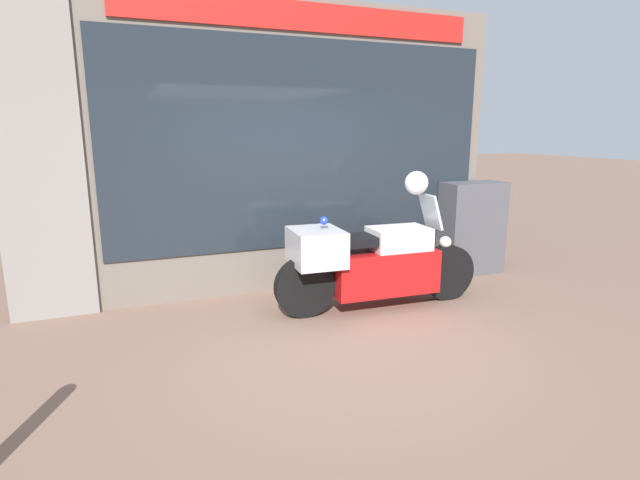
{
  "coord_description": "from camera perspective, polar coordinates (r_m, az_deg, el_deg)",
  "views": [
    {
      "loc": [
        -1.77,
        -3.98,
        1.98
      ],
      "look_at": [
        0.34,
        1.27,
        0.72
      ],
      "focal_mm": 28.0,
      "sensor_mm": 36.0,
      "label": 1
    }
  ],
  "objects": [
    {
      "name": "paramedic_motorcycle",
      "position": [
        5.56,
        5.62,
        -2.48
      ],
      "size": [
        2.42,
        0.65,
        1.27
      ],
      "rotation": [
        0.0,
        0.0,
        -0.05
      ],
      "color": "black",
      "rests_on": "ground"
    },
    {
      "name": "white_helmet",
      "position": [
        5.66,
        10.97,
        6.42
      ],
      "size": [
        0.26,
        0.26,
        0.26
      ],
      "primitive_type": "sphere",
      "color": "white",
      "rests_on": "paramedic_motorcycle"
    },
    {
      "name": "window_display",
      "position": [
        6.55,
        -2.35,
        -0.97
      ],
      "size": [
        4.58,
        0.3,
        1.87
      ],
      "color": "slate",
      "rests_on": "ground"
    },
    {
      "name": "ground_plane",
      "position": [
        4.78,
        1.95,
        -11.91
      ],
      "size": [
        60.0,
        60.0,
        0.0
      ],
      "primitive_type": "plane",
      "color": "#7A5B4C"
    },
    {
      "name": "shop_building",
      "position": [
        6.14,
        -9.06,
        10.19
      ],
      "size": [
        5.89,
        0.55,
        3.48
      ],
      "color": "#6B6056",
      "rests_on": "ground"
    },
    {
      "name": "utility_cabinet",
      "position": [
        7.25,
        16.94,
        1.32
      ],
      "size": [
        0.88,
        0.42,
        1.28
      ],
      "primitive_type": "cube",
      "color": "#4C4C51",
      "rests_on": "ground"
    }
  ]
}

